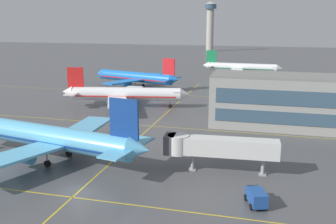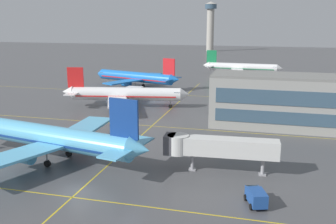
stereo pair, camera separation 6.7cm
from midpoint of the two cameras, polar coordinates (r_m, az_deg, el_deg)
ground_plane at (r=55.32m, az=-12.99°, el=-11.33°), size 600.00×600.00×0.00m
airliner_front_gate at (r=66.49m, az=-17.06°, el=-3.59°), size 37.79×32.14×11.79m
airliner_second_row at (r=102.79m, az=-6.44°, el=2.67°), size 34.09×29.00×10.64m
airliner_third_row at (r=132.62m, az=-4.73°, el=5.18°), size 33.78×28.81×10.68m
airliner_far_left_stand at (r=163.24m, az=10.82°, el=6.52°), size 32.90×28.39×10.24m
taxiway_markings at (r=85.07m, az=-2.38°, el=-2.08°), size 161.79×119.25×0.01m
service_truck_red_van at (r=51.03m, az=12.95°, el=-12.09°), size 3.16×4.48×2.10m
jet_bridge at (r=59.34m, az=6.57°, el=-5.10°), size 17.52×4.08×5.58m
control_tower at (r=285.60m, az=6.32°, el=13.05°), size 8.82×8.82×35.12m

